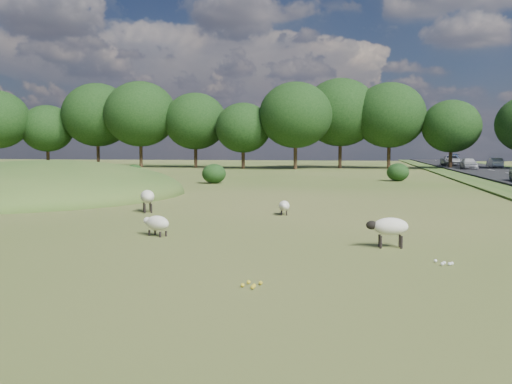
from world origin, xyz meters
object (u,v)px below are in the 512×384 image
at_px(sheep_0, 157,223).
at_px(car_5, 469,163).
at_px(sheep_3, 389,227).
at_px(car_0, 495,163).
at_px(sheep_2, 284,206).
at_px(sheep_4, 147,197).
at_px(car_4, 453,158).
at_px(car_7, 451,160).

distance_m(sheep_0, car_5, 55.00).
relative_size(sheep_3, car_0, 0.32).
xyz_separation_m(sheep_0, sheep_2, (3.14, 6.18, -0.04)).
relative_size(sheep_0, car_5, 0.29).
relative_size(sheep_4, car_0, 0.37).
distance_m(sheep_4, car_5, 50.37).
bearing_deg(car_0, car_4, -90.00).
bearing_deg(sheep_4, sheep_0, 178.59).
distance_m(sheep_2, car_7, 60.42).
relative_size(sheep_3, car_7, 0.23).
height_order(sheep_3, car_4, car_4).
relative_size(sheep_2, car_0, 0.28).
bearing_deg(sheep_0, car_0, -80.75).
distance_m(sheep_3, car_0, 59.14).
distance_m(sheep_4, car_4, 86.39).
bearing_deg(sheep_4, sheep_2, -113.97).
distance_m(car_0, car_4, 32.50).
bearing_deg(car_5, sheep_4, -114.56).
bearing_deg(car_7, car_0, -65.48).
height_order(sheep_0, sheep_3, sheep_3).
distance_m(sheep_0, car_0, 60.51).
bearing_deg(car_7, sheep_4, -109.66).
height_order(sheep_4, car_5, car_5).
relative_size(sheep_0, car_4, 0.25).
xyz_separation_m(car_4, car_5, (-3.80, -36.97, 0.00)).
relative_size(car_0, car_4, 0.82).
height_order(sheep_3, sheep_4, sheep_4).
xyz_separation_m(sheep_3, car_5, (11.30, 52.71, 0.33)).
height_order(car_4, car_7, car_7).
xyz_separation_m(sheep_2, car_0, (18.93, 50.16, 0.50)).
relative_size(sheep_0, sheep_2, 1.10).
bearing_deg(car_4, car_0, 90.00).
relative_size(sheep_3, sheep_4, 0.87).
xyz_separation_m(sheep_3, car_4, (15.10, 89.68, 0.33)).
bearing_deg(sheep_0, car_7, -75.13).
height_order(sheep_4, car_0, car_0).
xyz_separation_m(sheep_0, sheep_3, (6.98, -0.84, 0.18)).
distance_m(sheep_3, car_5, 53.91).
height_order(sheep_0, car_5, car_5).
bearing_deg(sheep_2, car_4, 159.60).
relative_size(sheep_2, car_5, 0.26).
height_order(car_0, car_5, car_5).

